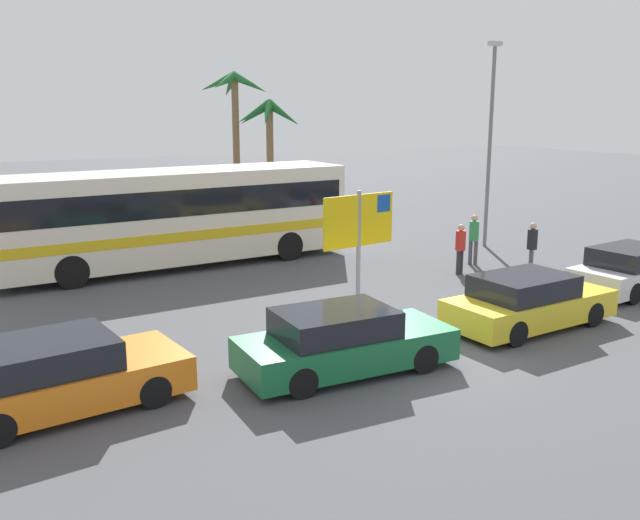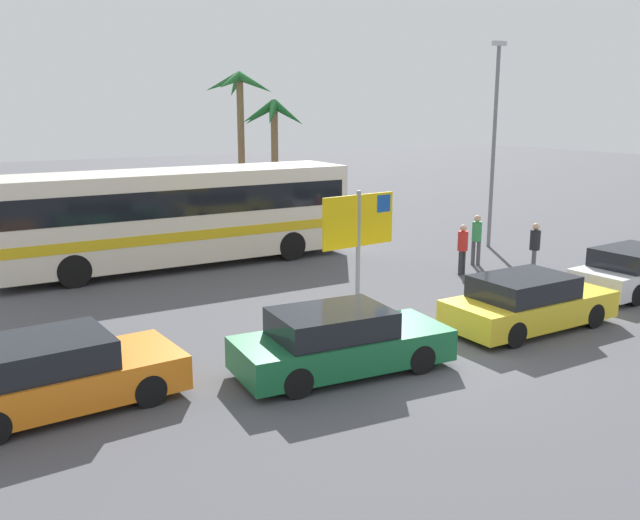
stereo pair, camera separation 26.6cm
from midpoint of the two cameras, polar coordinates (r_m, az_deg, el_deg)
ground at (r=15.21m, az=6.62°, el=-7.65°), size 120.00×120.00×0.00m
bus_front_coach at (r=23.33m, az=-12.28°, el=3.82°), size 11.70×2.72×3.17m
ferry_sign at (r=17.28m, az=2.90°, el=2.88°), size 2.20×0.28×3.20m
car_orange at (r=13.11m, az=-21.19°, el=-8.89°), size 4.30×2.13×1.32m
car_white at (r=21.72m, az=24.09°, el=-0.75°), size 4.27×1.98×1.32m
car_green at (r=13.90m, az=1.36°, el=-6.76°), size 4.49×2.08×1.32m
car_yellow at (r=17.32m, az=16.38°, el=-3.34°), size 4.37×1.83×1.32m
pedestrian_near_sign at (r=22.22m, az=11.18°, el=1.22°), size 0.32×0.32×1.61m
pedestrian_by_bus at (r=23.64m, az=12.26°, el=2.00°), size 0.32×0.32×1.70m
pedestrian_crossing_lot at (r=22.78m, az=16.78°, el=1.28°), size 0.32×0.32×1.65m
lamp_post_left_side at (r=26.59m, az=13.58°, el=9.77°), size 0.56×0.20×7.49m
palm_tree_seaside at (r=31.54m, az=-4.47°, el=11.14°), size 3.53×3.41×5.51m
palm_tree_inland at (r=32.71m, az=-7.32°, el=12.77°), size 3.19×3.32×6.77m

